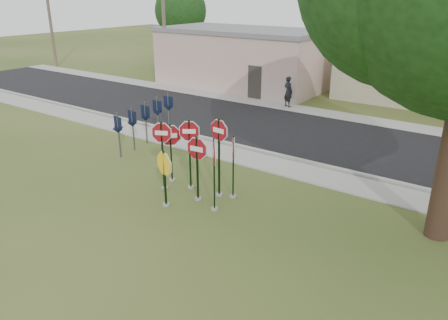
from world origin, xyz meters
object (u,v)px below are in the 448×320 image
Objects in this scene: stop_sign_center at (197,160)px; pedestrian at (288,92)px; utility_pole_near at (164,16)px; stop_sign_left at (162,147)px; stop_sign_yellow at (165,172)px.

pedestrian is (-3.49, 13.11, -0.48)m from stop_sign_center.
stop_sign_center is 20.29m from utility_pole_near.
utility_pole_near is at bearing 132.38° from stop_sign_left.
stop_sign_yellow is at bearing -44.74° from stop_sign_left.
stop_sign_left is at bearing -179.12° from stop_sign_center.
stop_sign_center is 13.58m from pedestrian.
stop_sign_left reaches higher than stop_sign_yellow.
stop_sign_left is 1.42× the size of pedestrian.
stop_sign_center reaches higher than pedestrian.
stop_sign_yellow is 1.42m from stop_sign_left.
stop_sign_left is 19.22m from utility_pole_near.
utility_pole_near is (-14.31, 13.96, 3.50)m from stop_sign_center.
stop_sign_left is (-0.97, 0.96, 0.40)m from stop_sign_yellow.
stop_sign_yellow reaches higher than pedestrian.
stop_sign_yellow is 20.63m from utility_pole_near.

